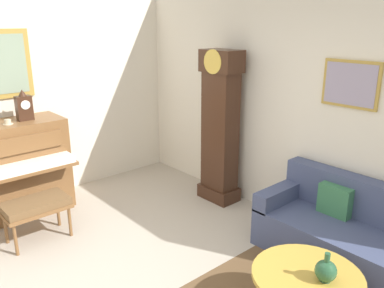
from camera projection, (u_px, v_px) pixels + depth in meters
wall_left at (6, 99)px, 5.03m from camera, size 0.13×4.90×2.80m
wall_back at (291, 106)px, 4.68m from camera, size 5.30×0.13×2.80m
piano at (7, 170)px, 4.87m from camera, size 0.87×1.44×1.19m
piano_bench at (36, 207)px, 4.36m from camera, size 0.42×0.70×0.48m
grandfather_clock at (220, 131)px, 5.22m from camera, size 0.52×0.34×2.03m
couch at (355, 237)px, 3.93m from camera, size 1.90×0.80×0.84m
coffee_table at (307, 277)px, 3.15m from camera, size 0.88×0.88×0.45m
mantel_clock at (24, 106)px, 4.83m from camera, size 0.13×0.18×0.38m
teacup at (8, 122)px, 4.67m from camera, size 0.12×0.12×0.06m
green_jug at (326, 271)px, 3.04m from camera, size 0.17×0.17×0.24m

